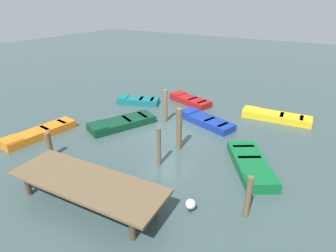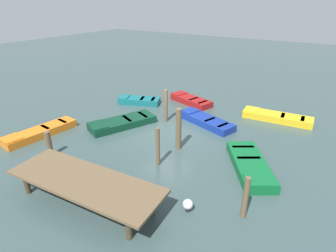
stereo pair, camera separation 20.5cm
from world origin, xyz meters
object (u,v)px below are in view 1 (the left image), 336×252
(rowboat_teal, at_px, (138,101))
(mooring_piling_mid_left, at_px, (159,147))
(rowboat_green, at_px, (251,164))
(mooring_piling_center, at_px, (49,145))
(marker_buoy, at_px, (190,204))
(rowboat_red, at_px, (190,100))
(rowboat_dark_green, at_px, (122,123))
(mooring_piling_far_right, at_px, (179,129))
(mooring_piling_mid_right, at_px, (165,106))
(rowboat_orange, at_px, (39,133))
(mooring_piling_near_right, at_px, (248,197))
(rowboat_blue, at_px, (206,120))
(dock_segment, at_px, (87,183))
(rowboat_yellow, at_px, (276,116))

(rowboat_teal, relative_size, mooring_piling_mid_left, 1.68)
(rowboat_green, bearing_deg, mooring_piling_center, -97.59)
(rowboat_teal, xyz_separation_m, marker_buoy, (-8.12, 7.62, 0.07))
(rowboat_red, distance_m, mooring_piling_mid_left, 8.17)
(rowboat_dark_green, bearing_deg, rowboat_teal, -133.22)
(rowboat_teal, height_order, mooring_piling_far_right, mooring_piling_far_right)
(rowboat_green, xyz_separation_m, rowboat_teal, (9.12, -3.90, 0.00))
(mooring_piling_center, relative_size, marker_buoy, 2.58)
(rowboat_teal, height_order, mooring_piling_mid_right, mooring_piling_mid_right)
(rowboat_orange, relative_size, mooring_piling_near_right, 2.45)
(mooring_piling_mid_right, bearing_deg, rowboat_dark_green, 48.01)
(mooring_piling_center, bearing_deg, rowboat_dark_green, -98.15)
(mooring_piling_center, bearing_deg, rowboat_teal, -83.50)
(mooring_piling_mid_left, height_order, mooring_piling_mid_right, mooring_piling_mid_right)
(rowboat_green, xyz_separation_m, rowboat_blue, (3.66, -3.26, 0.00))
(mooring_piling_center, bearing_deg, rowboat_orange, -24.05)
(rowboat_orange, bearing_deg, mooring_piling_mid_right, 144.52)
(rowboat_dark_green, relative_size, mooring_piling_near_right, 2.53)
(rowboat_blue, xyz_separation_m, mooring_piling_near_right, (-4.37, 6.20, 0.58))
(rowboat_orange, distance_m, mooring_piling_mid_right, 7.04)
(rowboat_red, xyz_separation_m, marker_buoy, (-5.10, 9.64, 0.07))
(dock_segment, bearing_deg, rowboat_orange, -25.26)
(rowboat_yellow, distance_m, mooring_piling_center, 12.75)
(rowboat_red, xyz_separation_m, mooring_piling_far_right, (-2.56, 6.01, 0.82))
(rowboat_green, bearing_deg, mooring_piling_mid_right, -144.82)
(rowboat_blue, bearing_deg, rowboat_dark_green, 53.91)
(rowboat_dark_green, relative_size, mooring_piling_mid_left, 2.26)
(rowboat_yellow, distance_m, rowboat_red, 5.79)
(rowboat_teal, xyz_separation_m, rowboat_red, (-3.02, -2.01, -0.00))
(rowboat_green, relative_size, marker_buoy, 7.76)
(rowboat_dark_green, bearing_deg, rowboat_green, 110.44)
(rowboat_blue, relative_size, mooring_piling_center, 3.00)
(rowboat_teal, relative_size, rowboat_orange, 0.77)
(rowboat_yellow, xyz_separation_m, mooring_piling_far_right, (3.23, 6.15, 0.82))
(rowboat_green, distance_m, rowboat_blue, 4.90)
(rowboat_green, bearing_deg, rowboat_teal, -146.26)
(rowboat_teal, distance_m, rowboat_blue, 5.49)
(rowboat_red, bearing_deg, rowboat_blue, 149.87)
(mooring_piling_center, xyz_separation_m, mooring_piling_mid_right, (-2.36, -6.26, 0.36))
(mooring_piling_near_right, bearing_deg, mooring_piling_far_right, -33.78)
(rowboat_green, bearing_deg, marker_buoy, -48.12)
(dock_segment, relative_size, rowboat_blue, 1.61)
(mooring_piling_center, distance_m, mooring_piling_far_right, 6.06)
(rowboat_orange, bearing_deg, rowboat_blue, 138.00)
(dock_segment, relative_size, mooring_piling_near_right, 3.75)
(rowboat_yellow, relative_size, rowboat_red, 1.21)
(mooring_piling_center, bearing_deg, mooring_piling_near_right, -173.71)
(rowboat_yellow, bearing_deg, rowboat_orange, 36.43)
(mooring_piling_near_right, relative_size, mooring_piling_far_right, 0.77)
(mooring_piling_center, bearing_deg, rowboat_red, -102.18)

